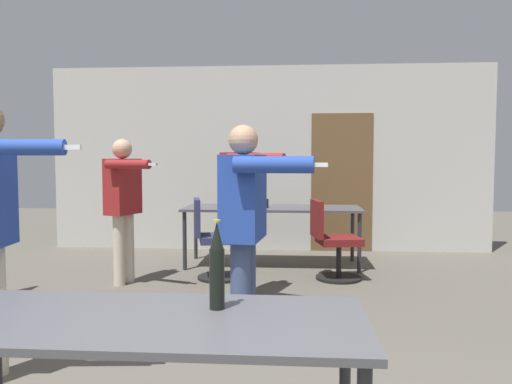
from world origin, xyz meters
The scene contains 10 objects.
back_wall centered at (0.03, 6.02, 1.37)m, with size 6.59×0.12×2.76m.
conference_table_near centered at (-0.19, 0.36, 0.68)m, with size 1.72×0.70×0.76m.
conference_table_far centered at (0.11, 4.88, 0.70)m, with size 2.26×0.82×0.76m.
person_right_polo centered at (-1.46, 3.80, 0.96)m, with size 0.68×0.73×1.59m.
person_left_plaid centered at (0.03, 2.10, 0.96)m, with size 0.75×0.76×1.62m.
person_center_tall centered at (-0.11, 3.29, 1.00)m, with size 0.70×0.78×1.66m.
office_chair_mid_tucked centered at (-0.53, 4.10, 0.43)m, with size 0.61×0.55×0.92m.
office_chair_far_left centered at (0.83, 4.17, 0.42)m, with size 0.59×0.53×0.91m.
beer_bottle centered at (0.07, 0.49, 0.93)m, with size 0.06×0.06×0.37m.
drink_cup centered at (0.03, 4.78, 0.81)m, with size 0.08×0.08×0.11m.
Camera 1 is at (0.38, -1.50, 1.37)m, focal length 35.00 mm.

